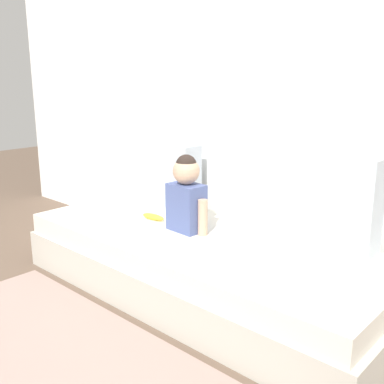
% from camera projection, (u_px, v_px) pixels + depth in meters
% --- Properties ---
extents(ground_plane, '(12.00, 12.00, 0.00)m').
position_uv_depth(ground_plane, '(200.00, 293.00, 2.72)').
color(ground_plane, brown).
extents(back_wall, '(5.47, 0.10, 2.52)m').
position_uv_depth(back_wall, '(263.00, 75.00, 2.82)').
color(back_wall, white).
rests_on(back_wall, ground).
extents(couch, '(2.27, 0.90, 0.36)m').
position_uv_depth(couch, '(200.00, 265.00, 2.67)').
color(couch, beige).
rests_on(couch, ground).
extents(throw_pillow_left, '(0.51, 0.16, 0.44)m').
position_uv_depth(throw_pillow_left, '(167.00, 174.00, 3.23)').
color(throw_pillow_left, '#B2BCC6').
rests_on(throw_pillow_left, couch).
extents(throw_pillow_right, '(0.48, 0.16, 0.50)m').
position_uv_depth(throw_pillow_right, '(333.00, 201.00, 2.41)').
color(throw_pillow_right, '#B2BCC6').
rests_on(throw_pillow_right, couch).
extents(toddler, '(0.32, 0.16, 0.46)m').
position_uv_depth(toddler, '(186.00, 194.00, 2.67)').
color(toddler, '#4C5B93').
rests_on(toddler, couch).
extents(banana, '(0.17, 0.06, 0.04)m').
position_uv_depth(banana, '(153.00, 217.00, 2.91)').
color(banana, yellow).
rests_on(banana, couch).
extents(floor_rug, '(2.04, 1.00, 0.01)m').
position_uv_depth(floor_rug, '(49.00, 370.00, 2.00)').
color(floor_rug, tan).
rests_on(floor_rug, ground).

